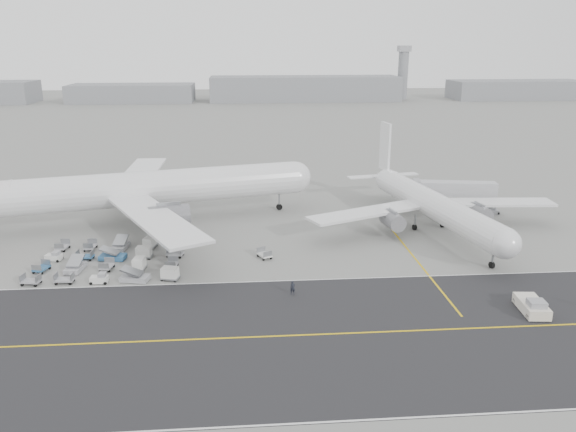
{
  "coord_description": "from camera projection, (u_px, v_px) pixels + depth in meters",
  "views": [
    {
      "loc": [
        3.36,
        -76.05,
        32.6
      ],
      "look_at": [
        10.38,
        12.0,
        5.32
      ],
      "focal_mm": 35.0,
      "sensor_mm": 36.0,
      "label": 1
    }
  ],
  "objects": [
    {
      "name": "control_tower",
      "position": [
        403.0,
        72.0,
        337.01
      ],
      "size": [
        7.0,
        7.0,
        31.25
      ],
      "color": "gray",
      "rests_on": "ground"
    },
    {
      "name": "gse_cluster",
      "position": [
        111.0,
        264.0,
        86.34
      ],
      "size": [
        29.84,
        25.23,
        1.98
      ],
      "primitive_type": null,
      "rotation": [
        0.0,
        0.0,
        -0.16
      ],
      "color": "#A1A1A6",
      "rests_on": "ground"
    },
    {
      "name": "taxiway",
      "position": [
        263.0,
        337.0,
        65.05
      ],
      "size": [
        220.0,
        59.0,
        0.03
      ],
      "color": "#262629",
      "rests_on": "ground"
    },
    {
      "name": "horizon_buildings",
      "position": [
        288.0,
        101.0,
        331.72
      ],
      "size": [
        520.0,
        28.0,
        28.0
      ],
      "primitive_type": null,
      "color": "gray",
      "rests_on": "ground"
    },
    {
      "name": "airliner_a",
      "position": [
        145.0,
        189.0,
        104.9
      ],
      "size": [
        65.11,
        63.67,
        22.83
      ],
      "rotation": [
        0.0,
        0.0,
        1.81
      ],
      "color": "white",
      "rests_on": "ground"
    },
    {
      "name": "pushback_tug",
      "position": [
        532.0,
        306.0,
        70.68
      ],
      "size": [
        3.32,
        7.71,
        2.18
      ],
      "rotation": [
        0.0,
        0.0,
        -0.1
      ],
      "color": "silver",
      "rests_on": "ground"
    },
    {
      "name": "stray_dolly",
      "position": [
        264.0,
        258.0,
        88.92
      ],
      "size": [
        2.49,
        2.94,
        1.55
      ],
      "primitive_type": null,
      "rotation": [
        0.0,
        0.0,
        0.45
      ],
      "color": "silver",
      "rests_on": "ground"
    },
    {
      "name": "airliner_b",
      "position": [
        431.0,
        204.0,
        101.36
      ],
      "size": [
        47.19,
        48.11,
        16.73
      ],
      "rotation": [
        0.0,
        0.0,
        0.18
      ],
      "color": "white",
      "rests_on": "ground"
    },
    {
      "name": "jet_bridge",
      "position": [
        456.0,
        190.0,
        111.85
      ],
      "size": [
        17.29,
        5.94,
        6.45
      ],
      "rotation": [
        0.0,
        0.0,
        -0.17
      ],
      "color": "gray",
      "rests_on": "ground"
    },
    {
      "name": "ground",
      "position": [
        224.0,
        277.0,
        81.8
      ],
      "size": [
        700.0,
        700.0,
        0.0
      ],
      "primitive_type": "plane",
      "color": "gray",
      "rests_on": "ground"
    },
    {
      "name": "ground_crew_a",
      "position": [
        293.0,
        288.0,
        75.74
      ],
      "size": [
        0.73,
        0.5,
        1.94
      ],
      "primitive_type": "imported",
      "rotation": [
        0.0,
        0.0,
        -0.05
      ],
      "color": "black",
      "rests_on": "ground"
    }
  ]
}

